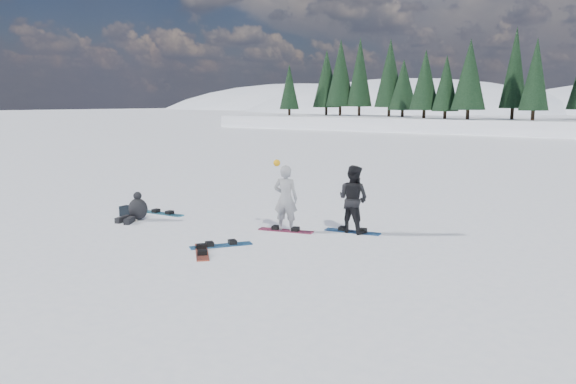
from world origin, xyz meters
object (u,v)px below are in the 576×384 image
object	(u,v)px
snowboarder_woman	(286,198)
snowboard_loose_b	(202,252)
seated_rider	(137,209)
snowboard_loose_a	(221,246)
snowboard_loose_c	(163,214)
snowboarder_man	(353,199)
gear_bag	(128,211)

from	to	relation	value
snowboarder_woman	snowboard_loose_b	bearing A→B (deg)	65.38
seated_rider	snowboard_loose_a	world-z (taller)	seated_rider
snowboard_loose_a	snowboard_loose_c	size ratio (longest dim) A/B	1.00
snowboard_loose_a	snowboarder_woman	bearing A→B (deg)	25.48
snowboard_loose_b	snowboard_loose_a	xyz separation A→B (m)	(-0.02, 0.69, 0.00)
snowboarder_man	snowboard_loose_a	size ratio (longest dim) A/B	1.20
snowboarder_man	snowboard_loose_c	xyz separation A→B (m)	(-5.99, -1.19, -0.88)
snowboarder_woman	snowboard_loose_b	size ratio (longest dim) A/B	1.29
snowboard_loose_a	snowboard_loose_c	xyz separation A→B (m)	(-4.08, 1.90, 0.00)
snowboarder_man	gear_bag	distance (m)	6.96
snowboarder_man	snowboard_loose_b	xyz separation A→B (m)	(-1.88, -3.78, -0.88)
gear_bag	snowboard_loose_a	distance (m)	4.84
snowboarder_woman	snowboard_loose_c	size ratio (longest dim) A/B	1.29
seated_rider	snowboard_loose_c	bearing A→B (deg)	70.97
snowboard_loose_b	snowboard_loose_a	size ratio (longest dim) A/B	1.00
snowboard_loose_c	gear_bag	bearing A→B (deg)	-132.35
snowboard_loose_a	snowboarder_man	bearing A→B (deg)	3.38
snowboarder_man	gear_bag	xyz separation A→B (m)	(-6.62, -1.99, -0.75)
snowboard_loose_a	seated_rider	bearing A→B (deg)	113.26
seated_rider	snowboard_loose_c	world-z (taller)	seated_rider
snowboard_loose_b	seated_rider	bearing A→B (deg)	-156.45
snowboarder_woman	gear_bag	size ratio (longest dim) A/B	4.29
gear_bag	snowboard_loose_b	distance (m)	5.07
seated_rider	gear_bag	size ratio (longest dim) A/B	2.41
gear_bag	snowboard_loose_b	xyz separation A→B (m)	(4.74, -1.78, -0.14)
seated_rider	gear_bag	bearing A→B (deg)	137.49
snowboarder_woman	snowboard_loose_a	distance (m)	2.38
snowboarder_woman	snowboarder_man	xyz separation A→B (m)	(1.54, 0.91, -0.00)
snowboarder_man	seated_rider	distance (m)	6.36
snowboard_loose_b	snowboard_loose_a	distance (m)	0.69
snowboarder_woman	gear_bag	bearing A→B (deg)	-5.76
snowboarder_woman	snowboard_loose_c	xyz separation A→B (m)	(-4.45, -0.27, -0.89)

